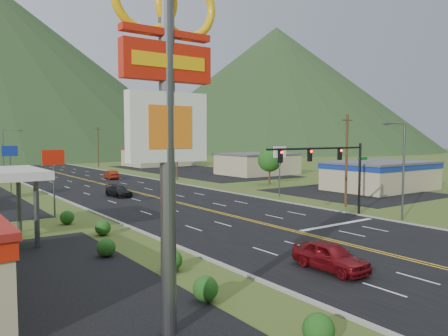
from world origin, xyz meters
TOP-DOWN VIEW (x-y plane):
  - ground at (0.00, 0.00)m, footprint 500.00×500.00m
  - road at (0.00, 0.00)m, footprint 20.00×460.00m
  - curb_west at (-10.15, 0.00)m, footprint 0.30×460.00m
  - pylon_sign at (-17.00, 2.00)m, footprint 4.32×0.60m
  - traffic_signal at (6.48, 14.00)m, footprint 13.10×0.43m
  - streetlight_east at (11.18, 10.00)m, footprint 3.28×0.25m
  - streetlight_west at (-11.68, 70.00)m, footprint 3.28×0.25m
  - building_east_near at (30.00, 25.00)m, footprint 15.40×10.40m
  - building_east_mid at (32.00, 55.00)m, footprint 14.40×11.40m
  - building_east_far at (28.00, 90.00)m, footprint 16.40×12.40m
  - pole_sign_west_a at (-14.00, 30.00)m, footprint 2.00×0.18m
  - pole_sign_west_b at (-14.00, 52.00)m, footprint 2.00×0.18m
  - pole_sign_east_a at (13.00, 28.00)m, footprint 2.00×0.18m
  - pole_sign_east_b at (13.00, 60.00)m, footprint 2.00×0.18m
  - tree_east_a at (22.00, 40.00)m, footprint 3.84×3.84m
  - tree_east_b at (26.00, 78.00)m, footprint 3.84×3.84m
  - utility_pole_a at (13.50, 18.00)m, footprint 1.60×0.28m
  - utility_pole_b at (13.50, 55.00)m, footprint 1.60×0.28m
  - utility_pole_c at (13.50, 95.00)m, footprint 1.60×0.28m
  - utility_pole_d at (13.50, 135.00)m, footprint 1.60×0.28m
  - mountain_ne at (147.84, 176.19)m, footprint 180.00×180.00m
  - car_red_near at (-5.69, 3.71)m, footprint 1.95×4.78m
  - car_dark_mid at (-3.57, 39.97)m, footprint 2.34×4.88m
  - car_red_far at (4.24, 62.53)m, footprint 2.06×4.79m

SIDE VIEW (x-z plane):
  - ground at x=0.00m, z-range 0.00..0.00m
  - road at x=0.00m, z-range -0.02..0.02m
  - curb_west at x=-10.15m, z-range -0.07..0.07m
  - car_dark_mid at x=-3.57m, z-range 0.00..1.37m
  - car_red_far at x=4.24m, z-range 0.00..1.53m
  - car_red_near at x=-5.69m, z-range 0.00..1.62m
  - building_east_mid at x=32.00m, z-range 0.01..4.31m
  - building_east_far at x=28.00m, z-range 0.01..4.51m
  - building_east_near at x=30.00m, z-range 0.22..4.32m
  - tree_east_a at x=22.00m, z-range 0.98..6.80m
  - tree_east_b at x=26.00m, z-range 0.98..6.80m
  - pole_sign_west_a at x=-14.00m, z-range 1.85..8.25m
  - pole_sign_west_b at x=-14.00m, z-range 1.85..8.25m
  - pole_sign_east_a at x=13.00m, z-range 1.85..8.25m
  - pole_sign_east_b at x=13.00m, z-range 1.85..8.25m
  - utility_pole_a at x=13.50m, z-range 0.13..10.13m
  - utility_pole_b at x=13.50m, z-range 0.13..10.13m
  - utility_pole_c at x=13.50m, z-range 0.13..10.13m
  - utility_pole_d at x=13.50m, z-range 0.13..10.13m
  - streetlight_east at x=11.18m, z-range 0.68..9.68m
  - streetlight_west at x=-11.68m, z-range 0.68..9.68m
  - traffic_signal at x=6.48m, z-range 1.83..8.83m
  - pylon_sign at x=-17.00m, z-range 2.30..16.30m
  - mountain_ne at x=147.84m, z-range 0.00..70.00m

